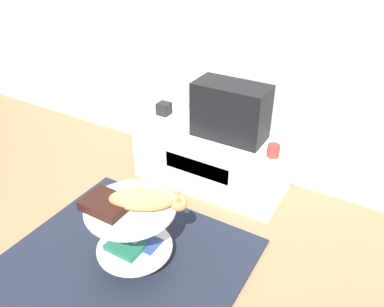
% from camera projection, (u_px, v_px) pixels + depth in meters
% --- Properties ---
extents(ground_plane, '(12.00, 12.00, 0.00)m').
position_uv_depth(ground_plane, '(121.00, 267.00, 2.56)').
color(ground_plane, '#93704C').
extents(wall_back, '(8.00, 0.05, 2.60)m').
position_uv_depth(wall_back, '(230.00, 26.00, 3.01)').
color(wall_back, silver).
rests_on(wall_back, ground_plane).
extents(rug, '(1.58, 1.48, 0.02)m').
position_uv_depth(rug, '(121.00, 266.00, 2.55)').
color(rug, '#1E2333').
rests_on(rug, ground_plane).
extents(tv_stand, '(1.30, 0.55, 0.51)m').
position_uv_depth(tv_stand, '(212.00, 158.00, 3.27)').
color(tv_stand, white).
rests_on(tv_stand, ground_plane).
extents(tv, '(0.59, 0.30, 0.45)m').
position_uv_depth(tv, '(230.00, 111.00, 2.96)').
color(tv, black).
rests_on(tv, tv_stand).
extents(speaker, '(0.11, 0.11, 0.11)m').
position_uv_depth(speaker, '(164.00, 109.00, 3.40)').
color(speaker, black).
rests_on(speaker, tv_stand).
extents(mug, '(0.09, 0.09, 0.10)m').
position_uv_depth(mug, '(273.00, 151.00, 2.79)').
color(mug, '#99332D').
rests_on(mug, tv_stand).
extents(coffee_table, '(0.57, 0.57, 0.49)m').
position_uv_depth(coffee_table, '(132.00, 230.00, 2.40)').
color(coffee_table, '#B2B2B7').
rests_on(coffee_table, rug).
extents(dvd_box, '(0.28, 0.22, 0.06)m').
position_uv_depth(dvd_box, '(106.00, 204.00, 2.28)').
color(dvd_box, black).
rests_on(dvd_box, coffee_table).
extents(cat, '(0.55, 0.33, 0.13)m').
position_uv_depth(cat, '(145.00, 200.00, 2.26)').
color(cat, tan).
rests_on(cat, coffee_table).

